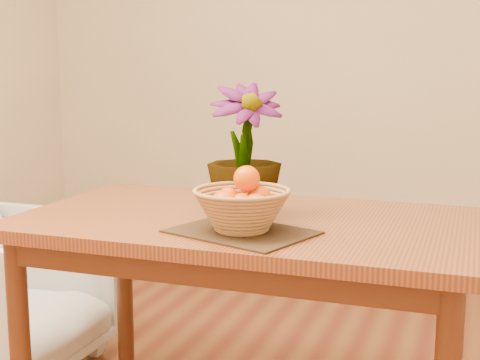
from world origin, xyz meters
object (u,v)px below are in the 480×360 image
(wicker_basket, at_px, (242,212))
(potted_plant, at_px, (245,151))
(armchair, at_px, (1,288))
(table, at_px, (247,245))

(wicker_basket, xyz_separation_m, potted_plant, (-0.06, 0.21, 0.14))
(armchair, bearing_deg, table, -97.21)
(table, bearing_deg, wicker_basket, -75.15)
(table, height_order, armchair, table)
(table, xyz_separation_m, potted_plant, (-0.01, 0.01, 0.29))
(wicker_basket, xyz_separation_m, armchair, (-1.13, 0.35, -0.46))
(wicker_basket, bearing_deg, table, 104.85)
(wicker_basket, height_order, potted_plant, potted_plant)
(table, relative_size, armchair, 2.00)
(table, bearing_deg, armchair, 171.62)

